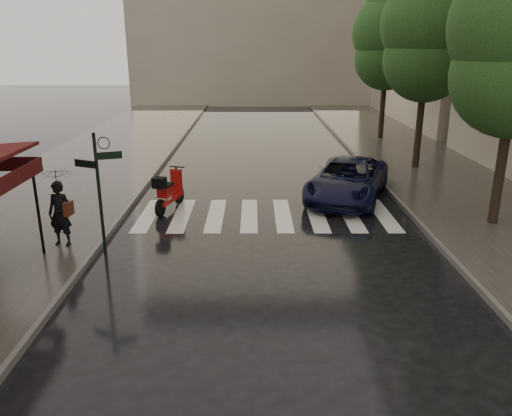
{
  "coord_description": "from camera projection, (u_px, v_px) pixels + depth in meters",
  "views": [
    {
      "loc": [
        2.58,
        -8.75,
        5.06
      ],
      "look_at": [
        2.64,
        2.45,
        1.4
      ],
      "focal_mm": 35.0,
      "sensor_mm": 36.0,
      "label": 1
    }
  ],
  "objects": [
    {
      "name": "ground",
      "position": [
        124.0,
        314.0,
        9.88
      ],
      "size": [
        120.0,
        120.0,
        0.0
      ],
      "primitive_type": "plane",
      "color": "black",
      "rests_on": "ground"
    },
    {
      "name": "sidewalk_near",
      "position": [
        87.0,
        169.0,
        21.24
      ],
      "size": [
        6.0,
        60.0,
        0.12
      ],
      "primitive_type": "cube",
      "color": "#38332D",
      "rests_on": "ground"
    },
    {
      "name": "sidewalk_far",
      "position": [
        432.0,
        168.0,
        21.32
      ],
      "size": [
        5.5,
        60.0,
        0.12
      ],
      "primitive_type": "cube",
      "color": "#38332D",
      "rests_on": "ground"
    },
    {
      "name": "curb_near",
      "position": [
        159.0,
        168.0,
        21.25
      ],
      "size": [
        0.12,
        60.0,
        0.16
      ],
      "primitive_type": "cube",
      "color": "#595651",
      "rests_on": "ground"
    },
    {
      "name": "curb_far",
      "position": [
        367.0,
        168.0,
        21.3
      ],
      "size": [
        0.12,
        60.0,
        0.16
      ],
      "primitive_type": "cube",
      "color": "#595651",
      "rests_on": "ground"
    },
    {
      "name": "crosswalk",
      "position": [
        266.0,
        215.0,
        15.59
      ],
      "size": [
        7.85,
        3.2,
        0.01
      ],
      "color": "silver",
      "rests_on": "ground"
    },
    {
      "name": "signpost",
      "position": [
        99.0,
        184.0,
        12.15
      ],
      "size": [
        1.17,
        0.29,
        3.1
      ],
      "color": "black",
      "rests_on": "ground"
    },
    {
      "name": "tree_mid",
      "position": [
        429.0,
        31.0,
        19.59
      ],
      "size": [
        3.8,
        3.8,
        8.34
      ],
      "color": "black",
      "rests_on": "sidewalk_far"
    },
    {
      "name": "tree_far",
      "position": [
        388.0,
        37.0,
        26.29
      ],
      "size": [
        3.8,
        3.8,
        8.16
      ],
      "color": "black",
      "rests_on": "sidewalk_far"
    },
    {
      "name": "pedestrian_with_umbrella",
      "position": [
        56.0,
        184.0,
        12.48
      ],
      "size": [
        1.16,
        1.18,
        2.47
      ],
      "rotation": [
        0.0,
        0.0,
        -0.17
      ],
      "color": "black",
      "rests_on": "sidewalk_near"
    },
    {
      "name": "scooter",
      "position": [
        169.0,
        192.0,
        15.89
      ],
      "size": [
        0.85,
        1.91,
        1.29
      ],
      "rotation": [
        0.0,
        0.0,
        -0.28
      ],
      "color": "black",
      "rests_on": "ground"
    },
    {
      "name": "parked_car",
      "position": [
        348.0,
        180.0,
        17.08
      ],
      "size": [
        3.85,
        5.39,
        1.36
      ],
      "primitive_type": "imported",
      "rotation": [
        0.0,
        0.0,
        -0.36
      ],
      "color": "black",
      "rests_on": "ground"
    }
  ]
}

